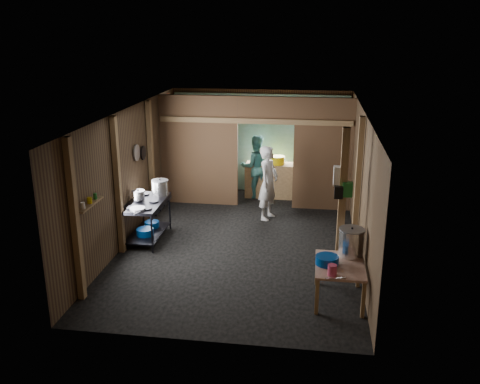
% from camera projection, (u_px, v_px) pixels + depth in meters
% --- Properties ---
extents(floor, '(4.50, 7.00, 0.00)m').
position_uv_depth(floor, '(241.00, 241.00, 10.44)').
color(floor, black).
rests_on(floor, ground).
extents(ceiling, '(4.50, 7.00, 0.00)m').
position_uv_depth(ceiling, '(242.00, 112.00, 9.64)').
color(ceiling, '#454341').
rests_on(ceiling, ground).
extents(wall_back, '(4.50, 0.00, 2.60)m').
position_uv_depth(wall_back, '(261.00, 141.00, 13.34)').
color(wall_back, brown).
rests_on(wall_back, ground).
extents(wall_front, '(4.50, 0.00, 2.60)m').
position_uv_depth(wall_front, '(204.00, 254.00, 6.74)').
color(wall_front, brown).
rests_on(wall_front, ground).
extents(wall_left, '(0.00, 7.00, 2.60)m').
position_uv_depth(wall_left, '(129.00, 174.00, 10.34)').
color(wall_left, brown).
rests_on(wall_left, ground).
extents(wall_right, '(0.00, 7.00, 2.60)m').
position_uv_depth(wall_right, '(361.00, 184.00, 9.73)').
color(wall_right, brown).
rests_on(wall_right, ground).
extents(partition_left, '(1.85, 0.10, 2.60)m').
position_uv_depth(partition_left, '(199.00, 151.00, 12.29)').
color(partition_left, brown).
rests_on(partition_left, floor).
extents(partition_right, '(1.35, 0.10, 2.60)m').
position_uv_depth(partition_right, '(323.00, 155.00, 11.90)').
color(partition_right, brown).
rests_on(partition_right, floor).
extents(partition_header, '(1.30, 0.10, 0.60)m').
position_uv_depth(partition_header, '(266.00, 110.00, 11.77)').
color(partition_header, brown).
rests_on(partition_header, wall_back).
extents(turquoise_panel, '(4.40, 0.06, 2.50)m').
position_uv_depth(turquoise_panel, '(260.00, 143.00, 13.30)').
color(turquoise_panel, '#7AACAD').
rests_on(turquoise_panel, wall_back).
extents(back_counter, '(1.20, 0.50, 0.85)m').
position_uv_depth(back_counter, '(270.00, 180.00, 13.05)').
color(back_counter, '#A1804F').
rests_on(back_counter, floor).
extents(wall_clock, '(0.20, 0.03, 0.20)m').
position_uv_depth(wall_clock, '(270.00, 118.00, 13.03)').
color(wall_clock, silver).
rests_on(wall_clock, wall_back).
extents(post_left_a, '(0.10, 0.12, 2.60)m').
position_uv_depth(post_left_a, '(75.00, 221.00, 7.88)').
color(post_left_a, '#A1804F').
rests_on(post_left_a, floor).
extents(post_left_b, '(0.10, 0.12, 2.60)m').
position_uv_depth(post_left_b, '(118.00, 186.00, 9.58)').
color(post_left_b, '#A1804F').
rests_on(post_left_b, floor).
extents(post_left_c, '(0.10, 0.12, 2.60)m').
position_uv_depth(post_left_c, '(151.00, 160.00, 11.46)').
color(post_left_c, '#A1804F').
rests_on(post_left_c, floor).
extents(post_right, '(0.10, 0.12, 2.60)m').
position_uv_depth(post_right, '(358.00, 187.00, 9.56)').
color(post_right, '#A1804F').
rests_on(post_right, floor).
extents(post_free, '(0.12, 0.12, 2.60)m').
position_uv_depth(post_free, '(342.00, 206.00, 8.56)').
color(post_free, '#A1804F').
rests_on(post_free, floor).
extents(cross_beam, '(4.40, 0.12, 0.12)m').
position_uv_depth(cross_beam, '(255.00, 121.00, 11.84)').
color(cross_beam, '#A1804F').
rests_on(cross_beam, wall_left).
extents(pan_lid_big, '(0.03, 0.34, 0.34)m').
position_uv_depth(pan_lid_big, '(137.00, 153.00, 10.61)').
color(pan_lid_big, gray).
rests_on(pan_lid_big, wall_left).
extents(pan_lid_small, '(0.03, 0.30, 0.30)m').
position_uv_depth(pan_lid_small, '(143.00, 153.00, 11.02)').
color(pan_lid_small, black).
rests_on(pan_lid_small, wall_left).
extents(wall_shelf, '(0.14, 0.80, 0.03)m').
position_uv_depth(wall_shelf, '(90.00, 204.00, 8.32)').
color(wall_shelf, '#A1804F').
rests_on(wall_shelf, wall_left).
extents(jar_white, '(0.07, 0.07, 0.10)m').
position_uv_depth(jar_white, '(83.00, 206.00, 8.06)').
color(jar_white, silver).
rests_on(jar_white, wall_shelf).
extents(jar_yellow, '(0.08, 0.08, 0.10)m').
position_uv_depth(jar_yellow, '(89.00, 200.00, 8.30)').
color(jar_yellow, '#CAAB0A').
rests_on(jar_yellow, wall_shelf).
extents(jar_green, '(0.06, 0.06, 0.10)m').
position_uv_depth(jar_green, '(95.00, 196.00, 8.51)').
color(jar_green, '#1B6D27').
rests_on(jar_green, wall_shelf).
extents(bag_white, '(0.22, 0.15, 0.32)m').
position_uv_depth(bag_white, '(340.00, 176.00, 8.50)').
color(bag_white, silver).
rests_on(bag_white, post_free).
extents(bag_green, '(0.16, 0.12, 0.24)m').
position_uv_depth(bag_green, '(348.00, 189.00, 8.41)').
color(bag_green, '#1B6D27').
rests_on(bag_green, post_free).
extents(bag_black, '(0.14, 0.10, 0.20)m').
position_uv_depth(bag_black, '(339.00, 192.00, 8.42)').
color(bag_black, black).
rests_on(bag_black, post_free).
extents(gas_range, '(0.70, 1.36, 0.80)m').
position_uv_depth(gas_range, '(147.00, 221.00, 10.41)').
color(gas_range, black).
rests_on(gas_range, floor).
extents(prep_table, '(0.75, 1.03, 0.61)m').
position_uv_depth(prep_table, '(339.00, 282.00, 8.13)').
color(prep_table, tan).
rests_on(prep_table, floor).
extents(stove_pot_large, '(0.44, 0.44, 0.34)m').
position_uv_depth(stove_pot_large, '(160.00, 188.00, 10.63)').
color(stove_pot_large, silver).
rests_on(stove_pot_large, gas_range).
extents(stove_pot_med, '(0.31, 0.31, 0.22)m').
position_uv_depth(stove_pot_med, '(138.00, 196.00, 10.34)').
color(stove_pot_med, silver).
rests_on(stove_pot_med, gas_range).
extents(frying_pan, '(0.44, 0.58, 0.07)m').
position_uv_depth(frying_pan, '(138.00, 209.00, 9.80)').
color(frying_pan, gray).
rests_on(frying_pan, gas_range).
extents(blue_tub_front, '(0.33, 0.33, 0.14)m').
position_uv_depth(blue_tub_front, '(145.00, 232.00, 10.31)').
color(blue_tub_front, navy).
rests_on(blue_tub_front, gas_range).
extents(blue_tub_back, '(0.30, 0.30, 0.12)m').
position_uv_depth(blue_tub_back, '(152.00, 224.00, 10.73)').
color(blue_tub_back, navy).
rests_on(blue_tub_back, gas_range).
extents(stock_pot, '(0.54, 0.54, 0.48)m').
position_uv_depth(stock_pot, '(351.00, 243.00, 8.28)').
color(stock_pot, silver).
rests_on(stock_pot, prep_table).
extents(wash_basin, '(0.37, 0.37, 0.13)m').
position_uv_depth(wash_basin, '(327.00, 260.00, 8.03)').
color(wash_basin, navy).
rests_on(wash_basin, prep_table).
extents(pink_bucket, '(0.18, 0.18, 0.16)m').
position_uv_depth(pink_bucket, '(332.00, 270.00, 7.67)').
color(pink_bucket, '#B33758').
rests_on(pink_bucket, prep_table).
extents(knife, '(0.30, 0.10, 0.01)m').
position_uv_depth(knife, '(336.00, 278.00, 7.59)').
color(knife, silver).
rests_on(knife, prep_table).
extents(yellow_tub, '(0.36, 0.36, 0.20)m').
position_uv_depth(yellow_tub, '(278.00, 160.00, 12.86)').
color(yellow_tub, '#CAAB0A').
rests_on(yellow_tub, back_counter).
extents(red_cup, '(0.13, 0.13, 0.15)m').
position_uv_depth(red_cup, '(257.00, 160.00, 12.94)').
color(red_cup, '#BD3147').
rests_on(red_cup, back_counter).
extents(cook, '(0.57, 0.70, 1.65)m').
position_uv_depth(cook, '(268.00, 183.00, 11.43)').
color(cook, silver).
rests_on(cook, floor).
extents(worker_back, '(0.91, 0.80, 1.57)m').
position_uv_depth(worker_back, '(256.00, 166.00, 12.91)').
color(worker_back, teal).
rests_on(worker_back, floor).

